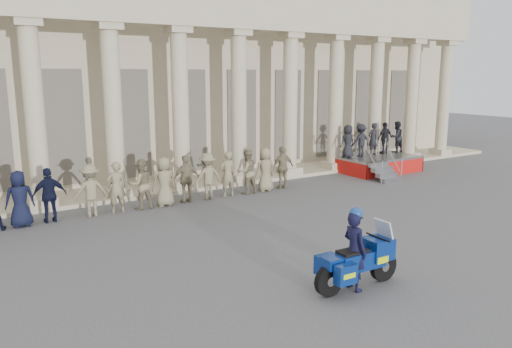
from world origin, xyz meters
name	(u,v)px	position (x,y,z in m)	size (l,w,h in m)	color
ground	(266,259)	(0.00, 0.00, 0.00)	(90.00, 90.00, 0.00)	#4C4C4F
building	(97,75)	(0.00, 14.74, 4.52)	(40.00, 12.50, 9.00)	tan
officer_rank	(39,197)	(-4.23, 6.26, 0.86)	(19.07, 0.65, 1.73)	black
reviewing_stand	(374,146)	(10.71, 6.97, 1.20)	(3.94, 3.69, 2.27)	gray
motorcycle	(358,261)	(0.77, -2.46, 0.62)	(2.23, 0.91, 1.43)	black
rider	(355,249)	(0.64, -2.46, 0.91)	(0.43, 0.64, 1.83)	black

